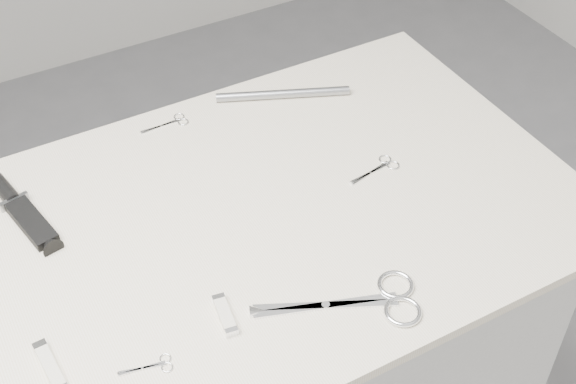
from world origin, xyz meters
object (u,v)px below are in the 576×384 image
pocket_knife_b (225,315)px  pocket_knife_a (51,368)px  large_shears (373,301)px  embroidery_scissors_b (171,123)px  plinth (280,369)px  metal_rail (283,94)px  tiny_scissors (153,366)px  embroidery_scissors_a (380,167)px  sheathed_knife (19,208)px

pocket_knife_b → pocket_knife_a: bearing=91.1°
large_shears → embroidery_scissors_b: 0.55m
embroidery_scissors_b → plinth: bearing=-78.0°
plinth → pocket_knife_a: size_ratio=9.10×
pocket_knife_a → embroidery_scissors_b: bearing=-43.2°
pocket_knife_b → metal_rail: 0.55m
embroidery_scissors_b → tiny_scissors: bearing=-116.7°
large_shears → embroidery_scissors_b: (-0.09, 0.54, -0.00)m
large_shears → tiny_scissors: bearing=-166.5°
large_shears → plinth: bearing=118.3°
plinth → embroidery_scissors_a: size_ratio=8.77×
embroidery_scissors_a → pocket_knife_a: (-0.63, -0.13, 0.00)m
pocket_knife_b → plinth: bearing=-38.3°
plinth → sheathed_knife: 0.64m
plinth → pocket_knife_a: (-0.43, -0.13, 0.48)m
plinth → metal_rail: (0.15, 0.27, 0.48)m
plinth → large_shears: 0.54m
metal_rail → pocket_knife_b: bearing=-127.6°
embroidery_scissors_a → embroidery_scissors_b: (-0.27, 0.30, -0.00)m
embroidery_scissors_a → pocket_knife_b: size_ratio=1.35×
pocket_knife_b → metal_rail: size_ratio=0.29×
large_shears → pocket_knife_b: pocket_knife_b is taller
embroidery_scissors_a → tiny_scissors: bearing=-168.4°
embroidery_scissors_b → pocket_knife_b: (-0.11, -0.46, 0.00)m
metal_rail → large_shears: bearing=-104.1°
plinth → tiny_scissors: 0.59m
embroidery_scissors_a → sheathed_knife: size_ratio=0.51×
embroidery_scissors_b → pocket_knife_a: (-0.36, -0.43, 0.00)m
tiny_scissors → pocket_knife_b: size_ratio=1.00×
embroidery_scissors_b → sheathed_knife: sheathed_knife is taller
embroidery_scissors_a → tiny_scissors: (-0.51, -0.20, -0.00)m
plinth → embroidery_scissors_a: (0.20, -0.00, 0.47)m
embroidery_scissors_a → embroidery_scissors_b: size_ratio=1.12×
sheathed_knife → metal_rail: (0.54, 0.07, 0.00)m
sheathed_knife → tiny_scissors: bearing=-179.5°
sheathed_knife → pocket_knife_b: (0.20, -0.37, -0.00)m
tiny_scissors → embroidery_scissors_b: bearing=77.5°
sheathed_knife → embroidery_scissors_b: bearing=-83.5°
large_shears → metal_rail: metal_rail is taller
pocket_knife_b → embroidery_scissors_b: bearing=-4.7°
large_shears → pocket_knife_a: pocket_knife_a is taller
pocket_knife_b → metal_rail: metal_rail is taller
plinth → pocket_knife_b: (-0.18, -0.17, 0.47)m
embroidery_scissors_b → metal_rail: bearing=-9.0°
tiny_scissors → metal_rail: 0.65m
sheathed_knife → plinth: bearing=-128.2°
large_shears → embroidery_scissors_b: bearing=122.4°
embroidery_scissors_a → metal_rail: bearing=91.1°
tiny_scissors → sheathed_knife: (-0.08, 0.40, 0.01)m
pocket_knife_a → pocket_knife_b: pocket_knife_a is taller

